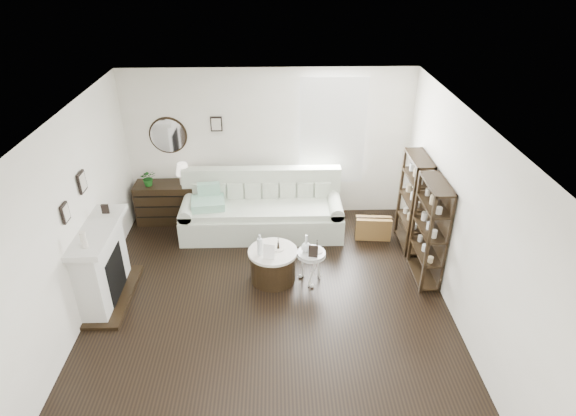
{
  "coord_description": "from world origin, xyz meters",
  "views": [
    {
      "loc": [
        0.11,
        -5.22,
        4.5
      ],
      "look_at": [
        0.28,
        0.8,
        1.15
      ],
      "focal_mm": 30.0,
      "sensor_mm": 36.0,
      "label": 1
    }
  ],
  "objects_px": {
    "sofa": "(262,212)",
    "dresser": "(168,202)",
    "pedestal_table": "(311,255)",
    "drum_table": "(273,265)"
  },
  "relations": [
    {
      "from": "sofa",
      "to": "dresser",
      "type": "bearing_deg",
      "value": 167.24
    },
    {
      "from": "pedestal_table",
      "to": "sofa",
      "type": "bearing_deg",
      "value": 116.87
    },
    {
      "from": "sofa",
      "to": "pedestal_table",
      "type": "xyz_separation_m",
      "value": [
        0.75,
        -1.49,
        0.12
      ]
    },
    {
      "from": "sofa",
      "to": "dresser",
      "type": "xyz_separation_m",
      "value": [
        -1.7,
        0.38,
        0.02
      ]
    },
    {
      "from": "sofa",
      "to": "pedestal_table",
      "type": "height_order",
      "value": "sofa"
    },
    {
      "from": "drum_table",
      "to": "pedestal_table",
      "type": "height_order",
      "value": "pedestal_table"
    },
    {
      "from": "sofa",
      "to": "dresser",
      "type": "relative_size",
      "value": 2.48
    },
    {
      "from": "dresser",
      "to": "pedestal_table",
      "type": "xyz_separation_m",
      "value": [
        2.45,
        -1.87,
        0.1
      ]
    },
    {
      "from": "sofa",
      "to": "drum_table",
      "type": "relative_size",
      "value": 3.75
    },
    {
      "from": "sofa",
      "to": "drum_table",
      "type": "bearing_deg",
      "value": -82.49
    }
  ]
}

